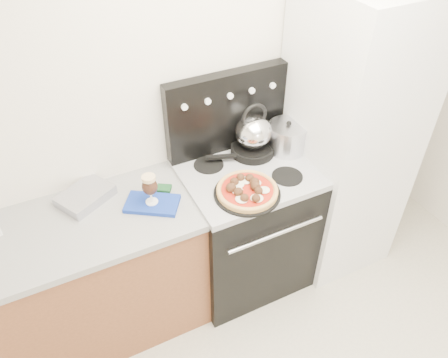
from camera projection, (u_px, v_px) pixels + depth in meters
room_shell at (340, 236)px, 1.71m from camera, size 3.52×3.01×2.52m
base_cabinet at (74, 288)px, 2.51m from camera, size 1.45×0.60×0.86m
countertop at (54, 234)px, 2.22m from camera, size 1.48×0.63×0.04m
stove_body at (245, 228)px, 2.86m from camera, size 0.76×0.65×0.88m
cooktop at (247, 173)px, 2.57m from camera, size 0.76×0.65×0.04m
backguard at (226, 112)px, 2.58m from camera, size 0.76×0.08×0.50m
fridge at (346, 139)px, 2.76m from camera, size 0.64×0.68×1.90m
foil_sheet at (85, 196)px, 2.37m from camera, size 0.34×0.31×0.06m
oven_mitt at (152, 204)px, 2.35m from camera, size 0.33×0.29×0.02m
beer_glass at (150, 189)px, 2.28m from camera, size 0.09×0.09×0.18m
pizza_pan at (247, 193)px, 2.39m from camera, size 0.45×0.45×0.01m
pizza at (247, 189)px, 2.37m from camera, size 0.43×0.43×0.05m
skillet at (253, 149)px, 2.68m from camera, size 0.34×0.34×0.05m
tea_kettle at (254, 129)px, 2.58m from camera, size 0.23×0.23×0.25m
stock_pot at (287, 138)px, 2.67m from camera, size 0.29×0.29×0.17m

